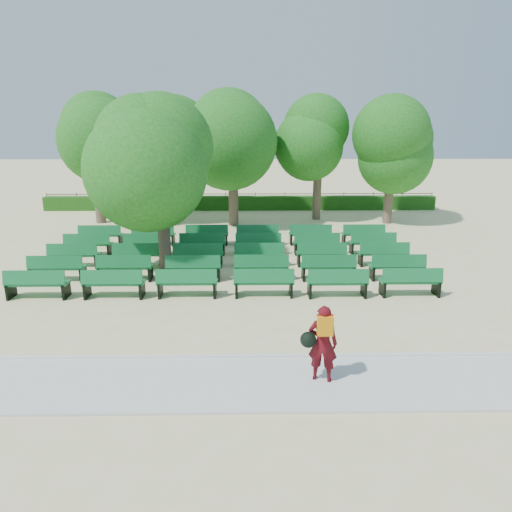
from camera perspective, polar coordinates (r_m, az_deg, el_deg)
The scene contains 9 objects.
ground at distance 17.20m, azimuth -2.75°, elevation -2.61°, with size 120.00×120.00×0.00m, color beige.
paving at distance 10.46m, azimuth -4.03°, elevation -15.61°, with size 30.00×2.20×0.06m, color silver.
curb at distance 11.44m, azimuth -3.73°, elevation -12.49°, with size 30.00×0.12×0.10m, color silver.
hedge at distance 30.70m, azimuth -1.96°, elevation 6.63°, with size 26.00×0.70×0.90m, color #1E5215.
fence at distance 31.17m, azimuth -1.94°, elevation 5.94°, with size 26.00×0.10×1.02m, color black, non-canonical shape.
tree_line at distance 26.86m, azimuth -2.09°, elevation 4.27°, with size 21.80×6.80×7.04m, color #226B1D, non-canonical shape.
bench_array at distance 18.50m, azimuth -3.30°, elevation -0.92°, with size 2.01×0.69×1.25m.
tree_among at distance 17.74m, azimuth -11.89°, elevation 10.95°, with size 4.39×4.39×6.02m.
person at distance 10.17m, azimuth 8.21°, elevation -10.64°, with size 0.87×0.57×1.76m.
Camera 1 is at (0.57, -16.28, 5.53)m, focal length 32.00 mm.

